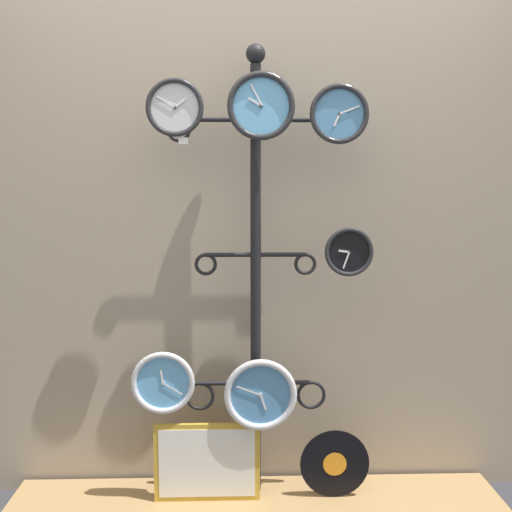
# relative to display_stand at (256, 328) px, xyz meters

# --- Properties ---
(shop_wall) EXTENTS (4.40, 0.04, 2.80)m
(shop_wall) POSITION_rel_display_stand_xyz_m (0.00, 0.16, 0.58)
(shop_wall) COLOR gray
(shop_wall) RESTS_ON ground_plane
(low_shelf) EXTENTS (2.20, 0.36, 0.06)m
(low_shelf) POSITION_rel_display_stand_xyz_m (0.00, -0.06, -0.79)
(low_shelf) COLOR #9E7A4C
(low_shelf) RESTS_ON ground_plane
(display_stand) EXTENTS (0.77, 0.35, 2.05)m
(display_stand) POSITION_rel_display_stand_xyz_m (0.00, 0.00, 0.00)
(display_stand) COLOR black
(display_stand) RESTS_ON ground_plane
(clock_top_left) EXTENTS (0.24, 0.04, 0.24)m
(clock_top_left) POSITION_rel_display_stand_xyz_m (-0.34, -0.08, 0.96)
(clock_top_left) COLOR silver
(clock_top_center) EXTENTS (0.28, 0.04, 0.28)m
(clock_top_center) POSITION_rel_display_stand_xyz_m (0.02, -0.09, 0.96)
(clock_top_center) COLOR #60A8DB
(clock_top_right) EXTENTS (0.25, 0.04, 0.25)m
(clock_top_right) POSITION_rel_display_stand_xyz_m (0.35, -0.08, 0.93)
(clock_top_right) COLOR #4C84B2
(clock_middle_right) EXTENTS (0.21, 0.04, 0.21)m
(clock_middle_right) POSITION_rel_display_stand_xyz_m (0.39, -0.11, 0.35)
(clock_middle_right) COLOR black
(clock_bottom_left) EXTENTS (0.28, 0.04, 0.28)m
(clock_bottom_left) POSITION_rel_display_stand_xyz_m (-0.40, -0.10, -0.21)
(clock_bottom_left) COLOR #60A8DB
(clock_bottom_center) EXTENTS (0.32, 0.04, 0.32)m
(clock_bottom_center) POSITION_rel_display_stand_xyz_m (0.02, -0.12, -0.27)
(clock_bottom_center) COLOR #4C84B2
(vinyl_record) EXTENTS (0.31, 0.01, 0.31)m
(vinyl_record) POSITION_rel_display_stand_xyz_m (0.35, -0.08, -0.60)
(vinyl_record) COLOR black
(vinyl_record) RESTS_ON low_shelf
(picture_frame) EXTENTS (0.47, 0.02, 0.35)m
(picture_frame) POSITION_rel_display_stand_xyz_m (-0.22, -0.09, -0.58)
(picture_frame) COLOR gold
(picture_frame) RESTS_ON low_shelf
(price_tag_upper) EXTENTS (0.04, 0.00, 0.03)m
(price_tag_upper) POSITION_rel_display_stand_xyz_m (-0.31, -0.08, 0.82)
(price_tag_upper) COLOR white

